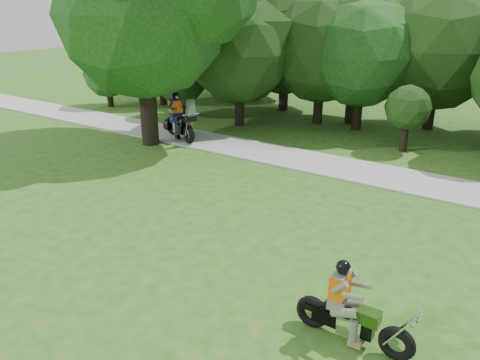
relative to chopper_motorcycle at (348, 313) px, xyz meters
The scene contains 4 objects.
ground 0.85m from the chopper_motorcycle, 157.71° to the left, with size 100.00×100.00×0.00m, color #245C1A.
walkway 8.28m from the chopper_motorcycle, 94.10° to the left, with size 60.00×2.20×0.06m, color #A4A49F.
chopper_motorcycle is the anchor object (origin of this frame).
touring_motorcycle 13.24m from the chopper_motorcycle, 143.29° to the left, with size 2.35×1.47×1.89m.
Camera 1 is at (2.72, -6.66, 5.44)m, focal length 35.00 mm.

